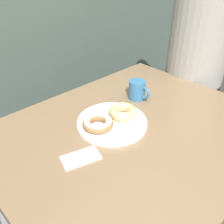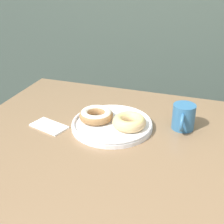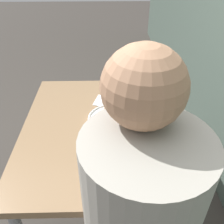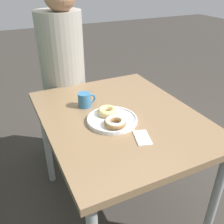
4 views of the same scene
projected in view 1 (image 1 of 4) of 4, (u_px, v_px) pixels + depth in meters
dining_table at (133, 144)px, 1.02m from camera, size 1.07×0.86×0.77m
donut_plate at (111, 120)px, 0.98m from camera, size 0.28×0.28×0.05m
coffee_mug at (138, 90)px, 1.15m from camera, size 0.08×0.11×0.09m
person_figure at (196, 66)px, 1.46m from camera, size 0.40×0.33×1.47m
napkin at (81, 158)px, 0.83m from camera, size 0.14×0.10×0.01m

